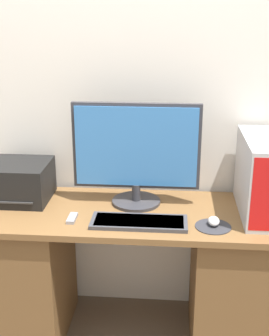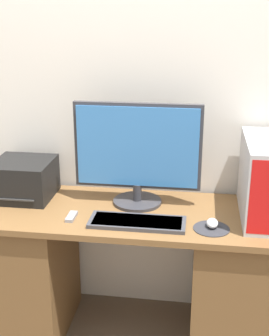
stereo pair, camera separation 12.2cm
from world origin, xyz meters
The scene contains 9 objects.
wall_back centered at (0.00, 0.62, 1.35)m, with size 6.40×0.05×2.70m.
desk centered at (0.00, 0.28, 0.37)m, with size 1.53×0.56×0.72m.
monitor centered at (0.03, 0.39, 0.99)m, with size 0.62×0.24×0.51m.
keyboard centered at (0.06, 0.15, 0.73)m, with size 0.44×0.16×0.02m.
mousepad centered at (0.40, 0.14, 0.72)m, with size 0.16×0.16×0.00m.
mouse centered at (0.40, 0.16, 0.74)m, with size 0.05×0.08×0.04m.
computer_tower centered at (0.62, 0.32, 0.90)m, with size 0.18×0.48×0.37m.
printer centered at (-0.56, 0.38, 0.81)m, with size 0.30×0.30×0.19m.
remote_control centered at (-0.25, 0.16, 0.72)m, with size 0.04×0.10×0.02m.
Camera 2 is at (0.32, -1.76, 1.66)m, focal length 50.00 mm.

